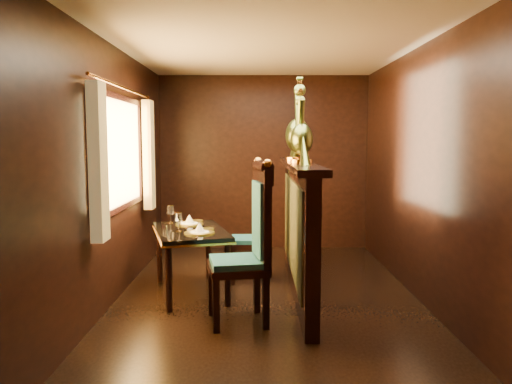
# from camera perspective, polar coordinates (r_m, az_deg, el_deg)

# --- Properties ---
(ground) EXTENTS (5.00, 5.00, 0.00)m
(ground) POSITION_cam_1_polar(r_m,az_deg,el_deg) (4.99, 1.32, -12.50)
(ground) COLOR black
(ground) RESTS_ON ground
(room_shell) EXTENTS (3.04, 5.04, 2.52)m
(room_shell) POSITION_cam_1_polar(r_m,az_deg,el_deg) (4.75, 0.33, 5.97)
(room_shell) COLOR black
(room_shell) RESTS_ON ground
(partition) EXTENTS (0.26, 2.70, 1.36)m
(partition) POSITION_cam_1_polar(r_m,az_deg,el_deg) (5.13, 4.85, -3.80)
(partition) COLOR black
(partition) RESTS_ON ground
(dining_table) EXTENTS (0.97, 1.28, 0.87)m
(dining_table) POSITION_cam_1_polar(r_m,az_deg,el_deg) (5.17, -7.56, -4.97)
(dining_table) COLOR black
(dining_table) RESTS_ON ground
(chair_left) EXTENTS (0.60, 0.62, 1.43)m
(chair_left) POSITION_cam_1_polar(r_m,az_deg,el_deg) (4.32, -0.39, -5.23)
(chair_left) COLOR black
(chair_left) RESTS_ON ground
(chair_right) EXTENTS (0.45, 0.50, 1.24)m
(chair_right) POSITION_cam_1_polar(r_m,az_deg,el_deg) (5.60, 0.39, -3.63)
(chair_right) COLOR black
(chair_right) RESTS_ON ground
(peacock_left) EXTENTS (0.23, 0.61, 0.72)m
(peacock_left) POSITION_cam_1_polar(r_m,az_deg,el_deg) (4.83, 5.24, 7.60)
(peacock_left) COLOR #184928
(peacock_left) RESTS_ON partition
(peacock_right) EXTENTS (0.27, 0.71, 0.85)m
(peacock_right) POSITION_cam_1_polar(r_m,az_deg,el_deg) (5.28, 4.79, 8.15)
(peacock_right) COLOR #184928
(peacock_right) RESTS_ON partition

